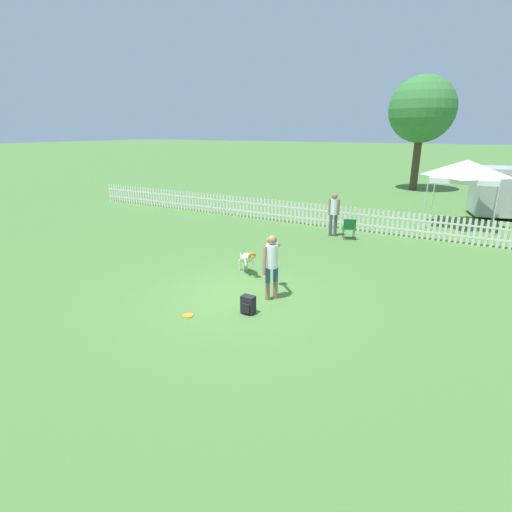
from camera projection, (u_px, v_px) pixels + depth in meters
name	position (u px, v px, depth m)	size (l,w,h in m)	color
ground_plane	(237.00, 297.00, 9.63)	(240.00, 240.00, 0.00)	#4C7A38
handler_person	(272.00, 259.00, 9.29)	(0.65, 1.01, 1.57)	#8C664C
leaping_dog	(247.00, 258.00, 11.07)	(0.97, 0.85, 0.76)	beige
frisbee_near_handler	(188.00, 316.00, 8.66)	(0.22, 0.22, 0.02)	orange
frisbee_near_dog	(266.00, 276.00, 11.01)	(0.22, 0.22, 0.02)	orange
backpack_on_grass	(248.00, 305.00, 8.73)	(0.29, 0.24, 0.41)	black
picket_fence	(343.00, 218.00, 16.06)	(27.28, 0.04, 0.94)	silver
folding_chair_blue_left	(349.00, 227.00, 14.56)	(0.58, 0.59, 0.79)	#333338
canopy_tent_secondary	(466.00, 171.00, 16.07)	(2.50, 2.50, 2.71)	silver
spectator_standing	(334.00, 210.00, 14.87)	(0.40, 0.27, 1.63)	#474C5B
tree_left_grove	(422.00, 110.00, 25.21)	(4.12, 4.12, 7.15)	#4C3823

